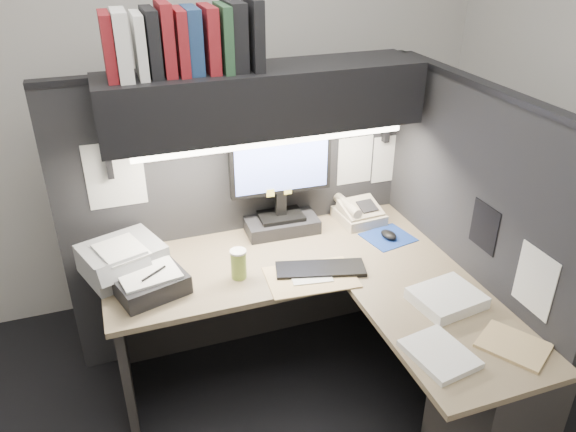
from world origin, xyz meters
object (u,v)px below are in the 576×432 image
(overhead_shelf, at_px, (264,99))
(monitor, at_px, (281,192))
(keyboard, at_px, (320,269))
(desk, at_px, (377,357))
(printer, at_px, (123,259))
(telephone, at_px, (359,213))
(coffee_cup, at_px, (239,265))
(notebook_stack, at_px, (150,283))

(overhead_shelf, distance_m, monitor, 0.55)
(monitor, distance_m, keyboard, 0.51)
(desk, xyz_separation_m, printer, (-1.06, 0.68, 0.36))
(telephone, relative_size, coffee_cup, 1.78)
(telephone, xyz_separation_m, coffee_cup, (-0.79, -0.33, 0.02))
(monitor, bearing_deg, keyboard, -81.83)
(keyboard, bearing_deg, coffee_cup, -177.04)
(coffee_cup, bearing_deg, monitor, 47.64)
(printer, bearing_deg, telephone, -15.52)
(overhead_shelf, relative_size, printer, 4.33)
(desk, distance_m, coffee_cup, 0.78)
(keyboard, distance_m, telephone, 0.58)
(keyboard, relative_size, notebook_stack, 1.44)
(desk, xyz_separation_m, notebook_stack, (-0.95, 0.47, 0.33))
(overhead_shelf, bearing_deg, monitor, 32.63)
(telephone, bearing_deg, desk, -112.29)
(monitor, height_order, telephone, monitor)
(overhead_shelf, xyz_separation_m, notebook_stack, (-0.65, -0.29, -0.72))
(monitor, bearing_deg, desk, -74.45)
(telephone, height_order, notebook_stack, telephone)
(monitor, distance_m, printer, 0.89)
(notebook_stack, bearing_deg, coffee_cup, -2.78)
(keyboard, distance_m, coffee_cup, 0.40)
(keyboard, bearing_deg, notebook_stack, -172.37)
(desk, distance_m, monitor, 0.99)
(telephone, relative_size, printer, 0.69)
(overhead_shelf, xyz_separation_m, telephone, (0.56, 0.02, -0.72))
(keyboard, xyz_separation_m, printer, (-0.91, 0.32, 0.06))
(monitor, xyz_separation_m, printer, (-0.86, -0.14, -0.16))
(keyboard, xyz_separation_m, telephone, (0.40, 0.41, 0.04))
(desk, relative_size, keyboard, 3.90)
(telephone, relative_size, notebook_stack, 0.82)
(desk, bearing_deg, printer, 147.18)
(overhead_shelf, relative_size, keyboard, 3.56)
(overhead_shelf, relative_size, telephone, 6.26)
(monitor, height_order, printer, monitor)
(keyboard, distance_m, printer, 0.96)
(printer, distance_m, notebook_stack, 0.24)
(telephone, bearing_deg, coffee_cup, -161.48)
(desk, distance_m, keyboard, 0.49)
(notebook_stack, bearing_deg, desk, -26.01)
(overhead_shelf, distance_m, notebook_stack, 1.02)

